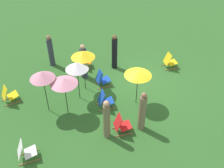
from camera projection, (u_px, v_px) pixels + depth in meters
ground_plane at (136, 87)px, 12.48m from camera, size 40.00×40.00×0.00m
deckchair_0 at (102, 79)px, 12.36m from camera, size 0.52×0.78×0.83m
deckchair_1 at (84, 61)px, 13.58m from camera, size 0.54×0.80×0.83m
deckchair_2 at (121, 125)px, 10.05m from camera, size 0.54×0.80×0.83m
deckchair_3 at (105, 100)px, 11.17m from camera, size 0.54×0.80×0.83m
deckchair_4 at (9, 95)px, 11.45m from camera, size 0.64×0.85×0.83m
deckchair_6 at (170, 61)px, 13.57m from camera, size 0.53×0.79×0.83m
deckchair_7 at (25, 152)px, 9.06m from camera, size 0.49×0.77×0.83m
umbrella_0 at (83, 55)px, 11.24m from camera, size 1.05×1.05×2.02m
umbrella_1 at (42, 75)px, 10.08m from camera, size 1.00×1.00×2.02m
umbrella_2 at (138, 73)px, 10.61m from camera, size 1.14×1.14×1.74m
umbrella_3 at (64, 81)px, 10.09m from camera, size 1.10×1.10×1.80m
umbrella_4 at (77, 66)px, 10.80m from camera, size 0.98×0.98×1.89m
person_0 at (84, 62)px, 12.60m from camera, size 0.37×0.37×1.83m
person_1 at (107, 120)px, 9.58m from camera, size 0.28×0.28×1.77m
person_2 at (51, 51)px, 13.47m from camera, size 0.37×0.37×1.73m
person_3 at (115, 52)px, 13.23m from camera, size 0.33×0.33×1.89m
person_4 at (142, 112)px, 9.90m from camera, size 0.35×0.35×1.80m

